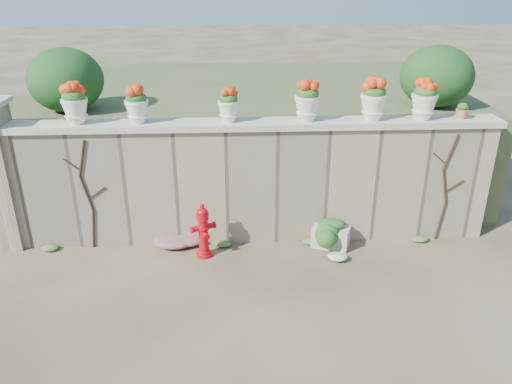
{
  "coord_description": "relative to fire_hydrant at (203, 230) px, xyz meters",
  "views": [
    {
      "loc": [
        -0.31,
        -5.9,
        4.27
      ],
      "look_at": [
        0.05,
        1.4,
        1.04
      ],
      "focal_mm": 35.0,
      "sensor_mm": 36.0,
      "label": 1
    }
  ],
  "objects": [
    {
      "name": "stone_wall",
      "position": [
        0.81,
        0.59,
        0.53
      ],
      "size": [
        8.0,
        0.4,
        2.0
      ],
      "primitive_type": "cube",
      "color": "gray",
      "rests_on": "ground"
    },
    {
      "name": "ground",
      "position": [
        0.81,
        -1.21,
        -0.47
      ],
      "size": [
        80.0,
        80.0,
        0.0
      ],
      "primitive_type": "plane",
      "color": "#463B23",
      "rests_on": "ground"
    },
    {
      "name": "vine_left",
      "position": [
        -1.86,
        0.37,
        0.52
      ],
      "size": [
        0.6,
        0.04,
        1.91
      ],
      "color": "black",
      "rests_on": "ground"
    },
    {
      "name": "urn_pot_0",
      "position": [
        -1.92,
        0.59,
        1.94
      ],
      "size": [
        0.4,
        0.4,
        0.63
      ],
      "color": "silver",
      "rests_on": "wall_cap"
    },
    {
      "name": "green_shrub",
      "position": [
        2.05,
        0.03,
        -0.16
      ],
      "size": [
        0.65,
        0.59,
        0.62
      ],
      "primitive_type": "ellipsoid",
      "color": "#1E5119",
      "rests_on": "ground"
    },
    {
      "name": "terracotta_pot",
      "position": [
        4.21,
        0.59,
        1.74
      ],
      "size": [
        0.21,
        0.21,
        0.25
      ],
      "color": "#B86538",
      "rests_on": "wall_cap"
    },
    {
      "name": "urn_pot_5",
      "position": [
        3.56,
        0.59,
        1.94
      ],
      "size": [
        0.41,
        0.41,
        0.64
      ],
      "color": "silver",
      "rests_on": "wall_cap"
    },
    {
      "name": "urn_pot_1",
      "position": [
        -0.98,
        0.59,
        1.91
      ],
      "size": [
        0.37,
        0.37,
        0.58
      ],
      "color": "silver",
      "rests_on": "wall_cap"
    },
    {
      "name": "raised_fill",
      "position": [
        0.81,
        3.79,
        0.53
      ],
      "size": [
        9.0,
        6.0,
        2.0
      ],
      "primitive_type": "cube",
      "color": "#384C23",
      "rests_on": "ground"
    },
    {
      "name": "vine_right",
      "position": [
        4.04,
        0.37,
        0.52
      ],
      "size": [
        0.6,
        0.04,
        1.91
      ],
      "color": "black",
      "rests_on": "ground"
    },
    {
      "name": "urn_pot_3",
      "position": [
        1.69,
        0.59,
        1.94
      ],
      "size": [
        0.41,
        0.41,
        0.64
      ],
      "color": "silver",
      "rests_on": "wall_cap"
    },
    {
      "name": "urn_pot_2",
      "position": [
        0.45,
        0.59,
        1.89
      ],
      "size": [
        0.34,
        0.34,
        0.53
      ],
      "color": "silver",
      "rests_on": "wall_cap"
    },
    {
      "name": "planter_box",
      "position": [
        2.13,
        0.22,
        -0.24
      ],
      "size": [
        0.69,
        0.56,
        0.5
      ],
      "rotation": [
        0.0,
        0.0,
        -0.39
      ],
      "color": "beige",
      "rests_on": "ground"
    },
    {
      "name": "white_flowers",
      "position": [
        2.12,
        -0.27,
        -0.39
      ],
      "size": [
        0.49,
        0.39,
        0.18
      ],
      "primitive_type": "ellipsoid",
      "color": "white",
      "rests_on": "ground"
    },
    {
      "name": "magenta_clump",
      "position": [
        -0.42,
        0.34,
        -0.36
      ],
      "size": [
        0.82,
        0.55,
        0.22
      ],
      "primitive_type": "ellipsoid",
      "color": "#C0267A",
      "rests_on": "ground"
    },
    {
      "name": "fire_hydrant",
      "position": [
        0.0,
        0.0,
        0.0
      ],
      "size": [
        0.4,
        0.29,
        0.94
      ],
      "rotation": [
        0.0,
        0.0,
        0.42
      ],
      "color": "red",
      "rests_on": "ground"
    },
    {
      "name": "wall_cap",
      "position": [
        0.81,
        0.59,
        1.58
      ],
      "size": [
        8.1,
        0.52,
        0.1
      ],
      "primitive_type": "cube",
      "color": "beige",
      "rests_on": "stone_wall"
    },
    {
      "name": "back_shrub_right",
      "position": [
        4.21,
        1.79,
        2.08
      ],
      "size": [
        1.3,
        1.3,
        1.1
      ],
      "primitive_type": "ellipsoid",
      "color": "#143814",
      "rests_on": "raised_fill"
    },
    {
      "name": "urn_pot_4",
      "position": [
        2.75,
        0.59,
        1.95
      ],
      "size": [
        0.42,
        0.42,
        0.66
      ],
      "color": "silver",
      "rests_on": "wall_cap"
    },
    {
      "name": "back_shrub_left",
      "position": [
        -2.39,
        1.79,
        2.08
      ],
      "size": [
        1.3,
        1.3,
        1.1
      ],
      "primitive_type": "ellipsoid",
      "color": "#143814",
      "rests_on": "raised_fill"
    }
  ]
}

